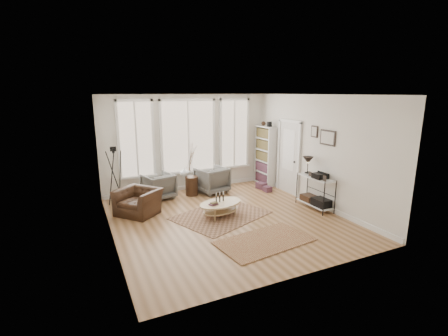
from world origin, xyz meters
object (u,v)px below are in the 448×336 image
accent_chair (138,202)px  bookcase (265,155)px  coffee_table (220,206)px  side_table (191,170)px  armchair_right (212,180)px  armchair_left (159,186)px  low_shelf (315,189)px

accent_chair → bookcase: bearing=62.2°
coffee_table → bookcase: bearing=38.8°
side_table → accent_chair: (-1.71, -0.89, -0.43)m
coffee_table → armchair_right: size_ratio=1.50×
armchair_left → armchair_right: bearing=162.3°
armchair_left → accent_chair: size_ratio=0.81×
bookcase → coffee_table: bearing=-141.2°
armchair_left → side_table: 1.03m
low_shelf → armchair_left: (-3.48, 2.50, -0.15)m
coffee_table → low_shelf: bearing=-11.4°
armchair_left → side_table: size_ratio=0.51×
armchair_left → armchair_right: armchair_right is taller
coffee_table → side_table: 1.96m
coffee_table → side_table: (-0.06, 1.90, 0.47)m
coffee_table → accent_chair: bearing=150.1°
low_shelf → coffee_table: 2.52m
armchair_right → side_table: size_ratio=0.55×
armchair_left → coffee_table: bearing=102.5°
armchair_left → accent_chair: (-0.75, -0.98, -0.04)m
bookcase → low_shelf: bearing=-91.3°
armchair_right → accent_chair: size_ratio=0.87×
armchair_right → low_shelf: bearing=114.5°
bookcase → armchair_right: size_ratio=2.43×
coffee_table → accent_chair: (-1.77, 1.02, 0.04)m
armchair_left → accent_chair: 1.24m
armchair_left → low_shelf: bearing=129.9°
armchair_right → accent_chair: bearing=7.2°
bookcase → accent_chair: bookcase is taller
low_shelf → side_table: bearing=136.4°
armchair_right → accent_chair: 2.51m
bookcase → armchair_left: bearing=-179.6°
armchair_right → side_table: bearing=-13.3°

